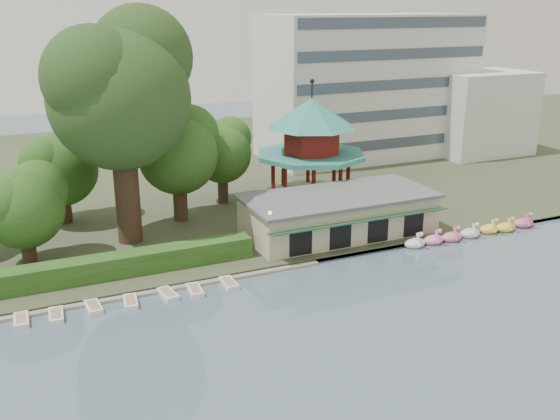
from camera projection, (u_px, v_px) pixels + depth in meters
ground_plane at (370, 375)px, 38.29m from camera, size 220.00×220.00×0.00m
shore at (163, 173)px, 83.32m from camera, size 220.00×70.00×0.40m
embankment at (262, 269)px, 53.25m from camera, size 220.00×0.60×0.30m
dock at (120, 295)px, 48.53m from camera, size 34.00×1.60×0.24m
boathouse at (339, 213)px, 60.47m from camera, size 18.60×9.39×3.90m
pavilion at (311, 140)px, 68.33m from camera, size 12.40×12.40×13.50m
office_building at (386, 91)px, 90.36m from camera, size 38.00×18.00×20.00m
hedge at (74, 272)px, 49.85m from camera, size 30.00×2.00×1.80m
lamp_post at (270, 226)px, 54.30m from camera, size 0.36×0.36×4.28m
big_tree at (120, 87)px, 54.68m from camera, size 13.80×12.86×21.44m
small_trees at (89, 171)px, 59.25m from camera, size 39.99×17.26×11.71m
swan_boats at (478, 232)px, 61.33m from camera, size 15.69×2.09×1.92m
moored_rowboats at (78, 311)px, 45.98m from camera, size 24.28×2.70×0.36m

